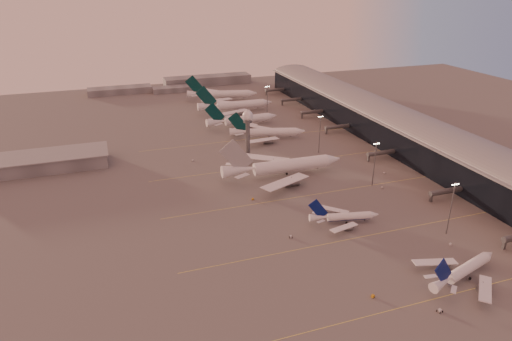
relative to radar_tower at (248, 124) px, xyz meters
name	(u,v)px	position (x,y,z in m)	size (l,w,h in m)	color
ground	(329,258)	(-5.00, -120.00, -20.95)	(700.00, 700.00, 0.00)	#575555
taxiway_markings	(330,191)	(25.00, -64.00, -20.94)	(180.00, 185.25, 0.02)	#EADB52
terminal	(396,128)	(102.88, -9.91, -10.43)	(57.00, 362.00, 23.04)	black
hangar	(36,162)	(-125.00, 20.00, -16.63)	(82.00, 27.00, 8.50)	slate
radar_tower	(248,124)	(0.00, 0.00, 0.00)	(6.40, 6.40, 31.10)	#55575C
mast_a	(451,206)	(53.00, -120.00, -7.21)	(3.60, 0.56, 25.00)	#55575C
mast_b	(375,162)	(50.00, -65.00, -7.21)	(3.60, 0.56, 25.00)	#55575C
mast_c	(320,132)	(45.00, -10.00, -7.21)	(3.60, 0.56, 25.00)	#55575C
mast_d	(267,99)	(43.00, 80.00, -7.21)	(3.60, 0.56, 25.00)	#55575C
distant_horizon	(183,84)	(-2.38, 205.14, -17.06)	(165.00, 37.50, 9.00)	slate
narrowbody_near	(464,272)	(36.01, -148.87, -17.77)	(39.06, 30.71, 15.70)	white
narrowbody_mid	(344,218)	(14.79, -96.44, -18.28)	(33.35, 26.35, 13.18)	white
widebody_white	(283,169)	(8.97, -37.18, -16.52)	(72.56, 58.12, 25.52)	white
greentail_a	(268,134)	(23.51, 26.82, -17.48)	(52.81, 42.08, 19.65)	white
greentail_b	(243,121)	(15.66, 60.01, -17.24)	(57.88, 46.62, 21.02)	white
greentail_c	(236,107)	(22.47, 100.35, -16.77)	(65.23, 52.63, 23.68)	white
greentail_d	(223,96)	(22.20, 141.06, -16.77)	(64.09, 51.19, 23.64)	white
gsv_truck_a	(374,294)	(-1.52, -146.97, -19.85)	(5.65, 3.46, 2.15)	#BF8416
gsv_tug_near	(440,311)	(15.33, -161.23, -20.42)	(2.88, 3.95, 1.02)	silver
gsv_catering_a	(451,242)	(48.20, -128.41, -19.18)	(4.44, 2.33, 3.53)	silver
gsv_tug_mid	(291,237)	(-13.52, -100.34, -20.48)	(3.58, 2.70, 0.91)	silver
gsv_truck_b	(383,187)	(53.02, -70.55, -19.93)	(5.16, 2.53, 2.00)	silver
gsv_truck_c	(253,198)	(-17.20, -60.02, -19.97)	(4.24, 4.79, 1.91)	#BF8416
gsv_catering_b	(385,171)	(65.09, -54.03, -19.13)	(4.72, 2.75, 3.64)	silver
gsv_tug_far	(270,164)	(7.65, -19.70, -20.43)	(4.08, 3.84, 1.01)	silver
gsv_truck_d	(193,160)	(-35.36, 2.02, -19.95)	(2.06, 4.97, 1.97)	silver
gsv_tug_hangar	(271,132)	(29.81, 37.47, -20.43)	(3.53, 2.13, 1.01)	#BF8416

